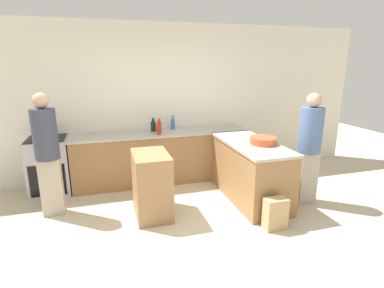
{
  "coord_description": "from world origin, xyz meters",
  "views": [
    {
      "loc": [
        -0.91,
        -2.96,
        2.03
      ],
      "look_at": [
        0.24,
        0.91,
        0.93
      ],
      "focal_mm": 28.0,
      "sensor_mm": 36.0,
      "label": 1
    }
  ],
  "objects_px": {
    "mixing_bowl": "(263,141)",
    "person_by_range": "(47,151)",
    "paper_bag": "(275,214)",
    "water_bottle_blue": "(173,124)",
    "island_table": "(152,185)",
    "range_oven": "(50,166)",
    "wine_bottle_dark": "(153,126)",
    "hot_sauce_bottle": "(159,128)",
    "olive_oil_bottle": "(160,127)",
    "person_at_peninsula": "(309,145)"
  },
  "relations": [
    {
      "from": "mixing_bowl",
      "to": "person_by_range",
      "type": "xyz_separation_m",
      "value": [
        -2.94,
        0.42,
        -0.02
      ]
    },
    {
      "from": "paper_bag",
      "to": "water_bottle_blue",
      "type": "bearing_deg",
      "value": 110.51
    },
    {
      "from": "island_table",
      "to": "person_by_range",
      "type": "distance_m",
      "value": 1.44
    },
    {
      "from": "range_oven",
      "to": "wine_bottle_dark",
      "type": "relative_size",
      "value": 3.96
    },
    {
      "from": "range_oven",
      "to": "hot_sauce_bottle",
      "type": "height_order",
      "value": "hot_sauce_bottle"
    },
    {
      "from": "olive_oil_bottle",
      "to": "paper_bag",
      "type": "distance_m",
      "value": 2.37
    },
    {
      "from": "range_oven",
      "to": "mixing_bowl",
      "type": "relative_size",
      "value": 2.3
    },
    {
      "from": "person_at_peninsula",
      "to": "paper_bag",
      "type": "bearing_deg",
      "value": -146.87
    },
    {
      "from": "paper_bag",
      "to": "hot_sauce_bottle",
      "type": "bearing_deg",
      "value": 121.51
    },
    {
      "from": "island_table",
      "to": "wine_bottle_dark",
      "type": "relative_size",
      "value": 3.87
    },
    {
      "from": "island_table",
      "to": "paper_bag",
      "type": "relative_size",
      "value": 2.16
    },
    {
      "from": "water_bottle_blue",
      "to": "paper_bag",
      "type": "relative_size",
      "value": 0.6
    },
    {
      "from": "wine_bottle_dark",
      "to": "water_bottle_blue",
      "type": "relative_size",
      "value": 0.93
    },
    {
      "from": "mixing_bowl",
      "to": "island_table",
      "type": "bearing_deg",
      "value": 179.35
    },
    {
      "from": "olive_oil_bottle",
      "to": "water_bottle_blue",
      "type": "distance_m",
      "value": 0.33
    },
    {
      "from": "hot_sauce_bottle",
      "to": "person_at_peninsula",
      "type": "distance_m",
      "value": 2.34
    },
    {
      "from": "range_oven",
      "to": "hot_sauce_bottle",
      "type": "distance_m",
      "value": 1.83
    },
    {
      "from": "island_table",
      "to": "wine_bottle_dark",
      "type": "bearing_deg",
      "value": 78.92
    },
    {
      "from": "island_table",
      "to": "person_at_peninsula",
      "type": "bearing_deg",
      "value": -6.63
    },
    {
      "from": "wine_bottle_dark",
      "to": "person_by_range",
      "type": "distance_m",
      "value": 1.78
    },
    {
      "from": "wine_bottle_dark",
      "to": "paper_bag",
      "type": "xyz_separation_m",
      "value": [
        1.17,
        -2.08,
        -0.77
      ]
    },
    {
      "from": "range_oven",
      "to": "mixing_bowl",
      "type": "distance_m",
      "value": 3.35
    },
    {
      "from": "range_oven",
      "to": "water_bottle_blue",
      "type": "relative_size",
      "value": 3.69
    },
    {
      "from": "mixing_bowl",
      "to": "range_oven",
      "type": "bearing_deg",
      "value": 158.4
    },
    {
      "from": "mixing_bowl",
      "to": "paper_bag",
      "type": "height_order",
      "value": "mixing_bowl"
    },
    {
      "from": "mixing_bowl",
      "to": "paper_bag",
      "type": "xyz_separation_m",
      "value": [
        -0.22,
        -0.79,
        -0.73
      ]
    },
    {
      "from": "paper_bag",
      "to": "person_by_range",
      "type": "bearing_deg",
      "value": 156.06
    },
    {
      "from": "water_bottle_blue",
      "to": "mixing_bowl",
      "type": "bearing_deg",
      "value": -53.05
    },
    {
      "from": "person_by_range",
      "to": "person_at_peninsula",
      "type": "height_order",
      "value": "person_by_range"
    },
    {
      "from": "range_oven",
      "to": "wine_bottle_dark",
      "type": "bearing_deg",
      "value": 2.59
    },
    {
      "from": "paper_bag",
      "to": "range_oven",
      "type": "bearing_deg",
      "value": 144.93
    },
    {
      "from": "person_by_range",
      "to": "range_oven",
      "type": "bearing_deg",
      "value": 99.75
    },
    {
      "from": "range_oven",
      "to": "person_by_range",
      "type": "xyz_separation_m",
      "value": [
        0.14,
        -0.8,
        0.47
      ]
    },
    {
      "from": "island_table",
      "to": "olive_oil_bottle",
      "type": "xyz_separation_m",
      "value": [
        0.34,
        1.16,
        0.54
      ]
    },
    {
      "from": "range_oven",
      "to": "island_table",
      "type": "height_order",
      "value": "range_oven"
    },
    {
      "from": "hot_sauce_bottle",
      "to": "person_by_range",
      "type": "bearing_deg",
      "value": -158.87
    },
    {
      "from": "water_bottle_blue",
      "to": "wine_bottle_dark",
      "type": "bearing_deg",
      "value": -168.81
    },
    {
      "from": "range_oven",
      "to": "hot_sauce_bottle",
      "type": "xyz_separation_m",
      "value": [
        1.74,
        -0.18,
        0.54
      ]
    },
    {
      "from": "person_by_range",
      "to": "person_at_peninsula",
      "type": "xyz_separation_m",
      "value": [
        3.55,
        -0.66,
        -0.03
      ]
    },
    {
      "from": "person_at_peninsula",
      "to": "range_oven",
      "type": "bearing_deg",
      "value": 158.38
    },
    {
      "from": "wine_bottle_dark",
      "to": "person_by_range",
      "type": "xyz_separation_m",
      "value": [
        -1.55,
        -0.88,
        -0.06
      ]
    },
    {
      "from": "mixing_bowl",
      "to": "olive_oil_bottle",
      "type": "relative_size",
      "value": 1.62
    },
    {
      "from": "hot_sauce_bottle",
      "to": "olive_oil_bottle",
      "type": "bearing_deg",
      "value": 72.56
    },
    {
      "from": "mixing_bowl",
      "to": "paper_bag",
      "type": "relative_size",
      "value": 0.96
    },
    {
      "from": "wine_bottle_dark",
      "to": "olive_oil_bottle",
      "type": "distance_m",
      "value": 0.15
    },
    {
      "from": "range_oven",
      "to": "mixing_bowl",
      "type": "xyz_separation_m",
      "value": [
        3.08,
        -1.22,
        0.49
      ]
    },
    {
      "from": "island_table",
      "to": "person_by_range",
      "type": "bearing_deg",
      "value": 162.83
    },
    {
      "from": "mixing_bowl",
      "to": "water_bottle_blue",
      "type": "bearing_deg",
      "value": 126.95
    },
    {
      "from": "water_bottle_blue",
      "to": "person_by_range",
      "type": "distance_m",
      "value": 2.14
    },
    {
      "from": "water_bottle_blue",
      "to": "paper_bag",
      "type": "xyz_separation_m",
      "value": [
        0.81,
        -2.15,
        -0.78
      ]
    }
  ]
}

